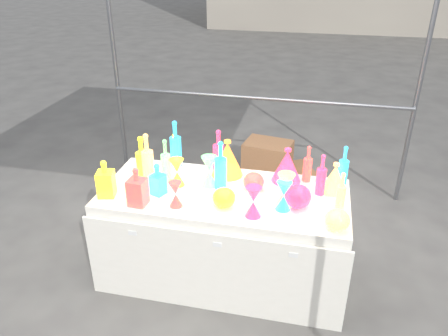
% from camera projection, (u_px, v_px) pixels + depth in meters
% --- Properties ---
extents(ground, '(80.00, 80.00, 0.00)m').
position_uv_depth(ground, '(224.00, 272.00, 3.54)').
color(ground, slate).
rests_on(ground, ground).
extents(display_table, '(1.84, 0.83, 0.75)m').
position_uv_depth(display_table, '(224.00, 235.00, 3.36)').
color(display_table, white).
rests_on(display_table, ground).
extents(cardboard_box_closed, '(0.57, 0.46, 0.37)m').
position_uv_depth(cardboard_box_closed, '(268.00, 157.00, 5.01)').
color(cardboard_box_closed, '#9E6B47').
rests_on(cardboard_box_closed, ground).
extents(cardboard_box_flat, '(0.75, 0.69, 0.05)m').
position_uv_depth(cardboard_box_flat, '(287.00, 172.00, 5.02)').
color(cardboard_box_flat, '#9E6B47').
rests_on(cardboard_box_flat, ground).
extents(bottle_0, '(0.08, 0.08, 0.28)m').
position_uv_depth(bottle_0, '(175.00, 150.00, 3.53)').
color(bottle_0, '#C24912').
rests_on(bottle_0, display_table).
extents(bottle_1, '(0.09, 0.09, 0.39)m').
position_uv_depth(bottle_1, '(176.00, 143.00, 3.50)').
color(bottle_1, '#188619').
rests_on(bottle_1, display_table).
extents(bottle_3, '(0.10, 0.10, 0.35)m').
position_uv_depth(bottle_3, '(218.00, 150.00, 3.43)').
color(bottle_3, '#1F39B9').
rests_on(bottle_3, display_table).
extents(bottle_4, '(0.11, 0.11, 0.39)m').
position_uv_depth(bottle_4, '(147.00, 157.00, 3.27)').
color(bottle_4, '#168D71').
rests_on(bottle_4, display_table).
extents(bottle_5, '(0.08, 0.08, 0.34)m').
position_uv_depth(bottle_5, '(166.00, 160.00, 3.28)').
color(bottle_5, '#AA2297').
rests_on(bottle_5, display_table).
extents(bottle_6, '(0.11, 0.11, 0.36)m').
position_uv_depth(bottle_6, '(142.00, 158.00, 3.30)').
color(bottle_6, '#C24912').
rests_on(bottle_6, display_table).
extents(bottle_7, '(0.12, 0.12, 0.38)m').
position_uv_depth(bottle_7, '(221.00, 165.00, 3.17)').
color(bottle_7, '#188619').
rests_on(bottle_7, display_table).
extents(decanter_0, '(0.14, 0.14, 0.28)m').
position_uv_depth(decanter_0, '(105.00, 178.00, 3.09)').
color(decanter_0, '#C24912').
rests_on(decanter_0, display_table).
extents(decanter_1, '(0.12, 0.12, 0.28)m').
position_uv_depth(decanter_1, '(137.00, 186.00, 2.98)').
color(decanter_1, orange).
rests_on(decanter_1, display_table).
extents(decanter_2, '(0.12, 0.12, 0.24)m').
position_uv_depth(decanter_2, '(157.00, 179.00, 3.12)').
color(decanter_2, '#188619').
rests_on(decanter_2, display_table).
extents(hourglass_0, '(0.12, 0.12, 0.19)m').
position_uv_depth(hourglass_0, '(176.00, 194.00, 2.98)').
color(hourglass_0, orange).
rests_on(hourglass_0, display_table).
extents(hourglass_1, '(0.14, 0.14, 0.22)m').
position_uv_depth(hourglass_1, '(253.00, 202.00, 2.87)').
color(hourglass_1, '#1F39B9').
rests_on(hourglass_1, display_table).
extents(hourglass_2, '(0.14, 0.14, 0.24)m').
position_uv_depth(hourglass_2, '(286.00, 190.00, 2.99)').
color(hourglass_2, '#168D71').
rests_on(hourglass_2, display_table).
extents(hourglass_3, '(0.15, 0.15, 0.24)m').
position_uv_depth(hourglass_3, '(209.00, 171.00, 3.23)').
color(hourglass_3, '#AA2297').
rests_on(hourglass_3, display_table).
extents(hourglass_4, '(0.13, 0.13, 0.21)m').
position_uv_depth(hourglass_4, '(177.00, 172.00, 3.24)').
color(hourglass_4, '#C24912').
rests_on(hourglass_4, display_table).
extents(hourglass_5, '(0.13, 0.13, 0.21)m').
position_uv_depth(hourglass_5, '(284.00, 196.00, 2.94)').
color(hourglass_5, '#188619').
rests_on(hourglass_5, display_table).
extents(globe_0, '(0.20, 0.20, 0.13)m').
position_uv_depth(globe_0, '(224.00, 199.00, 2.99)').
color(globe_0, '#C24912').
rests_on(globe_0, display_table).
extents(globe_1, '(0.17, 0.17, 0.13)m').
position_uv_depth(globe_1, '(337.00, 221.00, 2.74)').
color(globe_1, '#168D71').
rests_on(globe_1, display_table).
extents(globe_2, '(0.17, 0.17, 0.12)m').
position_uv_depth(globe_2, '(254.00, 183.00, 3.20)').
color(globe_2, orange).
rests_on(globe_2, display_table).
extents(globe_3, '(0.19, 0.19, 0.15)m').
position_uv_depth(globe_3, '(298.00, 198.00, 2.98)').
color(globe_3, '#1F39B9').
rests_on(globe_3, display_table).
extents(lampshade_1, '(0.27, 0.27, 0.29)m').
position_uv_depth(lampshade_1, '(227.00, 158.00, 3.38)').
color(lampshade_1, '#C5D32C').
rests_on(lampshade_1, display_table).
extents(lampshade_2, '(0.25, 0.25, 0.27)m').
position_uv_depth(lampshade_2, '(287.00, 165.00, 3.29)').
color(lampshade_2, '#1F39B9').
rests_on(lampshade_2, display_table).
extents(lampshade_3, '(0.21, 0.21, 0.23)m').
position_uv_depth(lampshade_3, '(335.00, 177.00, 3.16)').
color(lampshade_3, '#168D71').
rests_on(lampshade_3, display_table).
extents(bottle_8, '(0.08, 0.08, 0.33)m').
position_uv_depth(bottle_8, '(344.00, 166.00, 3.21)').
color(bottle_8, '#188619').
rests_on(bottle_8, display_table).
extents(bottle_9, '(0.07, 0.07, 0.29)m').
position_uv_depth(bottle_9, '(308.00, 164.00, 3.29)').
color(bottle_9, orange).
rests_on(bottle_9, display_table).
extents(bottle_10, '(0.08, 0.08, 0.32)m').
position_uv_depth(bottle_10, '(322.00, 174.00, 3.10)').
color(bottle_10, '#1F39B9').
rests_on(bottle_10, display_table).
extents(bottle_11, '(0.08, 0.08, 0.28)m').
position_uv_depth(bottle_11, '(341.00, 191.00, 2.92)').
color(bottle_11, '#168D71').
rests_on(bottle_11, display_table).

